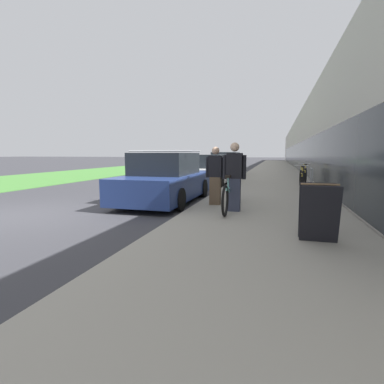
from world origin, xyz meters
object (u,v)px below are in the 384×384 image
(cruiser_bike_middle, at_px, (304,175))
(sandwich_board_sign, at_px, (319,212))
(bike_rack_hoop, at_px, (311,177))
(vintage_roadster_curbside, at_px, (209,171))
(person_bystander, at_px, (215,176))
(person_rider, at_px, (234,177))
(tandem_bicycle, at_px, (232,193))
(cruiser_bike_nearest, at_px, (302,178))
(parked_sedan_curbside, at_px, (166,180))
(parked_sedan_far, at_px, (226,165))

(cruiser_bike_middle, xyz_separation_m, sandwich_board_sign, (-0.60, -9.78, 0.07))
(bike_rack_hoop, relative_size, vintage_roadster_curbside, 0.18)
(person_bystander, bearing_deg, person_rider, -52.02)
(tandem_bicycle, bearing_deg, cruiser_bike_nearest, 68.57)
(person_bystander, height_order, sandwich_board_sign, person_bystander)
(person_bystander, xyz_separation_m, parked_sedan_curbside, (-1.68, 0.72, -0.21))
(person_rider, bearing_deg, cruiser_bike_middle, 74.07)
(sandwich_board_sign, bearing_deg, person_rider, 128.02)
(parked_sedan_far, bearing_deg, sandwich_board_sign, -75.11)
(bike_rack_hoop, relative_size, parked_sedan_curbside, 0.20)
(person_bystander, distance_m, parked_sedan_curbside, 1.84)
(parked_sedan_far, bearing_deg, cruiser_bike_nearest, -59.19)
(person_bystander, bearing_deg, parked_sedan_far, 98.07)
(cruiser_bike_nearest, height_order, vintage_roadster_curbside, vintage_roadster_curbside)
(bike_rack_hoop, height_order, sandwich_board_sign, sandwich_board_sign)
(sandwich_board_sign, relative_size, vintage_roadster_curbside, 0.19)
(tandem_bicycle, bearing_deg, parked_sedan_curbside, 153.00)
(person_rider, distance_m, sandwich_board_sign, 2.63)
(person_rider, distance_m, person_bystander, 0.98)
(tandem_bicycle, bearing_deg, bike_rack_hoop, 60.71)
(tandem_bicycle, xyz_separation_m, vintage_roadster_curbside, (-2.06, 6.53, 0.15))
(vintage_roadster_curbside, bearing_deg, parked_sedan_curbside, -91.32)
(tandem_bicycle, xyz_separation_m, sandwich_board_sign, (1.70, -2.43, 0.08))
(person_bystander, relative_size, sandwich_board_sign, 1.70)
(parked_sedan_curbside, bearing_deg, person_rider, -33.19)
(parked_sedan_curbside, bearing_deg, tandem_bicycle, -27.00)
(bike_rack_hoop, bearing_deg, cruiser_bike_nearest, 102.31)
(sandwich_board_sign, relative_size, parked_sedan_curbside, 0.21)
(person_rider, bearing_deg, parked_sedan_far, 100.28)
(tandem_bicycle, bearing_deg, sandwich_board_sign, -55.05)
(person_rider, relative_size, vintage_roadster_curbside, 0.34)
(parked_sedan_far, bearing_deg, parked_sedan_curbside, -90.06)
(cruiser_bike_middle, height_order, parked_sedan_far, parked_sedan_far)
(cruiser_bike_nearest, height_order, sandwich_board_sign, sandwich_board_sign)
(sandwich_board_sign, height_order, parked_sedan_curbside, parked_sedan_curbside)
(tandem_bicycle, height_order, vintage_roadster_curbside, vintage_roadster_curbside)
(parked_sedan_curbside, distance_m, vintage_roadster_curbside, 5.41)
(vintage_roadster_curbside, bearing_deg, person_bystander, -75.78)
(person_rider, relative_size, sandwich_board_sign, 1.79)
(cruiser_bike_middle, distance_m, parked_sedan_curbside, 7.69)
(sandwich_board_sign, bearing_deg, cruiser_bike_nearest, 87.64)
(person_rider, relative_size, parked_sedan_curbside, 0.37)
(person_rider, bearing_deg, cruiser_bike_nearest, 70.79)
(parked_sedan_curbside, xyz_separation_m, parked_sedan_far, (0.01, 11.03, 0.04))
(tandem_bicycle, distance_m, vintage_roadster_curbside, 6.85)
(tandem_bicycle, height_order, person_rider, person_rider)
(person_rider, height_order, person_bystander, person_rider)
(cruiser_bike_nearest, relative_size, sandwich_board_sign, 1.87)
(parked_sedan_curbside, bearing_deg, sandwich_board_sign, -42.37)
(person_bystander, relative_size, parked_sedan_curbside, 0.35)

